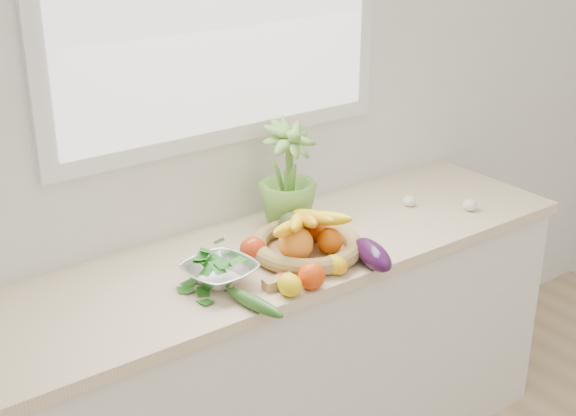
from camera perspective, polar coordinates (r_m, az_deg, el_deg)
back_wall at (r=2.75m, az=-4.86°, el=7.64°), size 4.50×0.02×2.70m
counter_cabinet at (r=2.91m, az=-1.05°, el=-11.41°), size 2.20×0.58×0.86m
countertop at (r=2.68m, az=-1.12°, el=-3.46°), size 2.24×0.62×0.04m
orange_loose at (r=2.42m, az=1.68°, el=-4.87°), size 0.09×0.09×0.08m
lemon_a at (r=2.39m, az=0.12°, el=-5.49°), size 0.07×0.09×0.07m
lemon_b at (r=2.52m, az=3.58°, el=-4.09°), size 0.07×0.08×0.06m
lemon_c at (r=2.52m, az=3.32°, el=-4.05°), size 0.09×0.10×0.06m
apple at (r=2.59m, az=-2.52°, el=-2.96°), size 0.09×0.09×0.09m
ginger at (r=2.44m, az=-0.65°, el=-5.31°), size 0.10×0.05×0.03m
garlic_a at (r=2.68m, az=0.75°, el=-2.54°), size 0.06×0.06×0.04m
garlic_b at (r=3.05m, az=8.62°, el=0.50°), size 0.06×0.06×0.04m
garlic_c at (r=3.05m, az=12.82°, el=0.20°), size 0.05×0.05×0.04m
eggplant at (r=2.57m, az=6.02°, el=-3.32°), size 0.12×0.22×0.08m
cucumber at (r=2.33m, az=-2.41°, el=-6.75°), size 0.08×0.24×0.04m
radish at (r=2.46m, az=-0.55°, el=-5.01°), size 0.04×0.04×0.03m
potted_herb at (r=2.78m, az=-0.03°, el=2.48°), size 0.24×0.24×0.37m
fruit_basket at (r=2.62m, az=1.25°, el=-2.28°), size 0.49×0.49×0.19m
colander_with_spinach at (r=2.44m, az=-4.89°, el=-4.26°), size 0.25×0.25×0.12m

